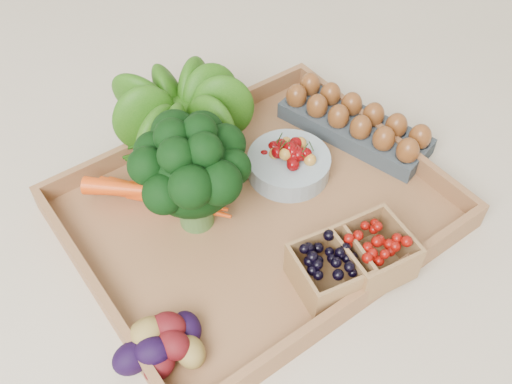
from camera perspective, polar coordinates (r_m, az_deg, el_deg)
ground at (r=0.91m, az=0.00°, el=-2.49°), size 4.00×4.00×0.00m
tray at (r=0.91m, az=0.00°, el=-2.20°), size 0.55×0.45×0.01m
carrots at (r=0.91m, az=-10.04°, el=-0.35°), size 0.19×0.14×0.05m
lettuce at (r=0.96m, az=-7.60°, el=8.12°), size 0.16×0.16×0.16m
broccoli at (r=0.84m, az=-6.25°, el=0.10°), size 0.18×0.18×0.14m
cherry_bowl at (r=0.95m, az=3.29°, el=2.73°), size 0.14×0.14×0.04m
egg_carton at (r=1.03m, az=9.77°, el=6.34°), size 0.16×0.28×0.03m
potatoes at (r=0.75m, az=-9.49°, el=-14.20°), size 0.12×0.12×0.07m
punnet_blackberry at (r=0.80m, az=7.33°, el=-7.77°), size 0.11×0.11×0.06m
punnet_raspberry at (r=0.83m, az=11.63°, el=-5.98°), size 0.11×0.11×0.07m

